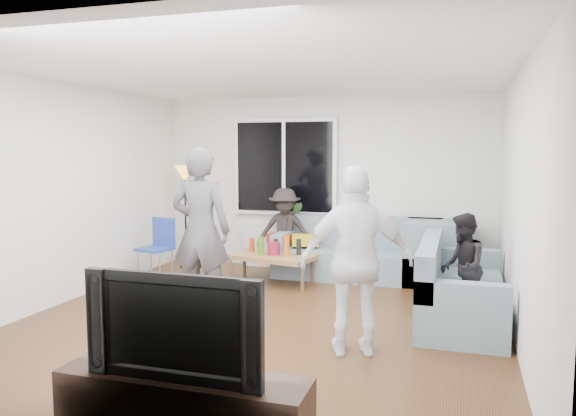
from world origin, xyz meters
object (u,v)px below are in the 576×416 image
(side_chair, at_px, (155,250))
(player_left, at_px, (201,230))
(coffee_table, at_px, (272,269))
(spectator_right, at_px, (462,267))
(player_right, at_px, (357,261))
(television, at_px, (181,323))
(sofa_back_section, at_px, (357,248))
(floor_lamp, at_px, (186,217))
(sofa_right_section, at_px, (462,281))
(tv_console, at_px, (183,409))
(spectator_back, at_px, (285,231))

(side_chair, distance_m, player_left, 1.79)
(coffee_table, xyz_separation_m, spectator_right, (2.45, -0.94, 0.37))
(player_right, xyz_separation_m, television, (-0.74, -1.84, -0.07))
(sofa_back_section, relative_size, floor_lamp, 1.47)
(side_chair, xyz_separation_m, player_right, (3.18, -1.96, 0.41))
(sofa_right_section, relative_size, player_right, 1.19)
(tv_console, bearing_deg, floor_lamp, 117.26)
(spectator_right, relative_size, spectator_back, 0.92)
(sofa_right_section, bearing_deg, player_right, 145.71)
(side_chair, bearing_deg, player_right, -17.67)
(television, bearing_deg, tv_console, 0.00)
(sofa_back_section, height_order, television, television)
(player_right, distance_m, television, 1.98)
(sofa_right_section, bearing_deg, sofa_back_section, 41.23)
(coffee_table, height_order, floor_lamp, floor_lamp)
(sofa_back_section, bearing_deg, sofa_right_section, -48.77)
(coffee_table, xyz_separation_m, player_right, (1.56, -2.25, 0.64))
(tv_console, bearing_deg, sofa_back_section, 87.43)
(side_chair, bearing_deg, player_left, -28.22)
(spectator_back, relative_size, television, 1.10)
(player_left, height_order, player_right, player_left)
(sofa_back_section, height_order, floor_lamp, floor_lamp)
(television, bearing_deg, side_chair, 122.62)
(coffee_table, bearing_deg, player_right, -55.28)
(player_right, bearing_deg, tv_console, 51.11)
(coffee_table, bearing_deg, spectator_back, 93.85)
(tv_console, bearing_deg, television, 0.00)
(coffee_table, bearing_deg, side_chair, -170.01)
(television, bearing_deg, floor_lamp, 117.26)
(tv_console, bearing_deg, coffee_table, 101.27)
(sofa_back_section, xyz_separation_m, floor_lamp, (-2.65, -0.05, 0.36))
(side_chair, xyz_separation_m, floor_lamp, (0.00, 0.92, 0.35))
(player_right, xyz_separation_m, tv_console, (-0.74, -1.84, -0.62))
(floor_lamp, bearing_deg, spectator_right, -21.14)
(coffee_table, relative_size, player_left, 0.60)
(floor_lamp, height_order, spectator_back, floor_lamp)
(spectator_back, xyz_separation_m, tv_console, (0.86, -4.80, -0.41))
(sofa_back_section, relative_size, side_chair, 2.67)
(side_chair, bearing_deg, coffee_table, 24.06)
(player_left, bearing_deg, television, 109.48)
(coffee_table, distance_m, side_chair, 1.66)
(sofa_right_section, bearing_deg, floor_lamp, 68.86)
(sofa_back_section, distance_m, tv_console, 4.78)
(sofa_back_section, bearing_deg, television, -92.57)
(player_right, height_order, tv_console, player_right)
(floor_lamp, relative_size, player_right, 0.93)
(side_chair, bearing_deg, sofa_right_section, 4.93)
(side_chair, height_order, spectator_back, spectator_back)
(floor_lamp, xyz_separation_m, player_right, (3.18, -2.88, 0.06))
(coffee_table, height_order, tv_console, tv_console)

